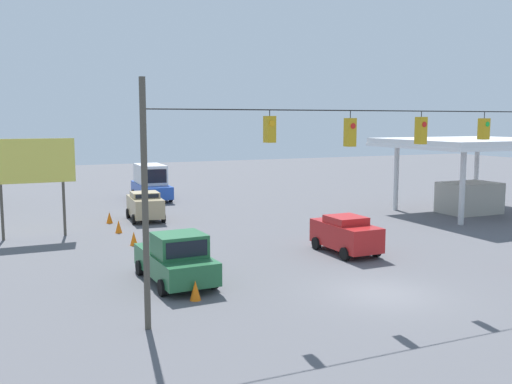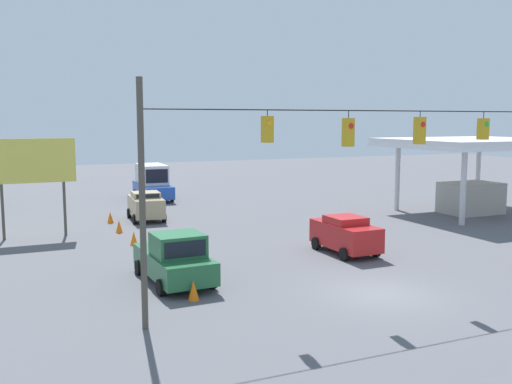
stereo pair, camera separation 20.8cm
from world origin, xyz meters
The scene contains 14 objects.
ground_plane centered at (0.00, 0.00, 0.00)m, with size 140.00×140.00×0.00m, color #56565B.
overhead_signal_span centered at (0.01, -0.01, 4.95)m, with size 18.36×0.38×7.92m.
sedan_red_crossing_near centered at (-2.42, -6.30, 0.98)m, with size 2.06×4.05×1.87m.
pickup_truck_green_parked_shoulder centered at (6.78, -4.70, 0.98)m, with size 2.47×5.08×2.12m.
box_truck_blue_withflow_deep centered at (1.70, -29.67, 1.43)m, with size 2.64×6.59×2.91m.
sedan_tan_withflow_far centered at (4.51, -19.78, 0.99)m, with size 2.28×4.04×1.89m.
traffic_cone_nearest centered at (6.79, -2.17, 0.37)m, with size 0.42×0.42×0.74m, color orange.
traffic_cone_second centered at (6.69, -5.48, 0.37)m, with size 0.42×0.42×0.74m, color orange.
traffic_cone_third centered at (6.95, -9.06, 0.37)m, with size 0.42×0.42×0.74m, color orange.
traffic_cone_fourth centered at (6.87, -12.37, 0.37)m, with size 0.42×0.42×0.74m, color orange.
traffic_cone_fifth centered at (6.96, -16.12, 0.37)m, with size 0.42×0.42×0.74m, color orange.
traffic_cone_farthest centered at (6.90, -19.58, 0.37)m, with size 0.42×0.42×0.74m, color orange.
gas_station centered at (-17.33, -13.21, 3.88)m, with size 11.26×9.54×5.31m.
roadside_billboard centered at (11.56, -16.62, 4.07)m, with size 4.66×0.16×5.60m.
Camera 1 is at (13.09, 17.35, 6.61)m, focal length 40.00 mm.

